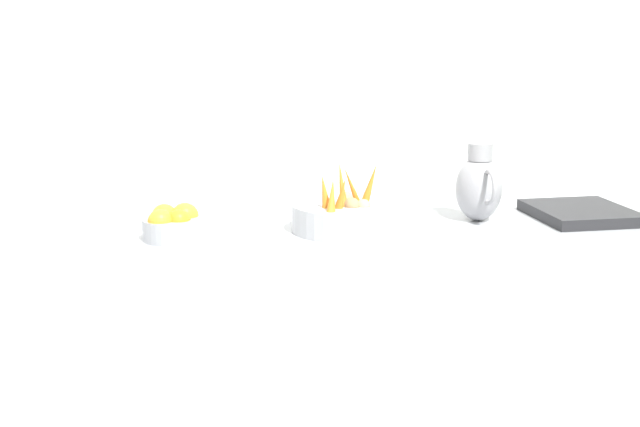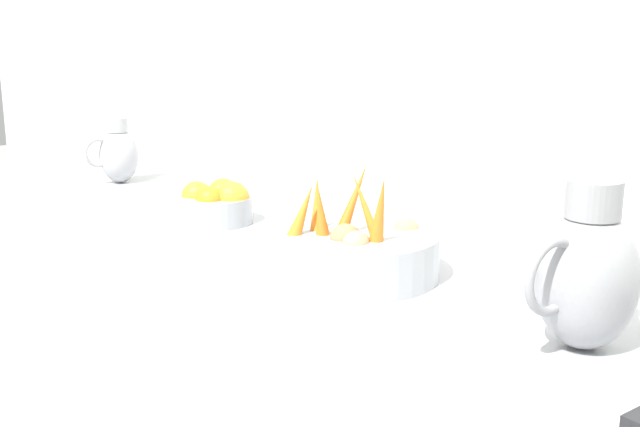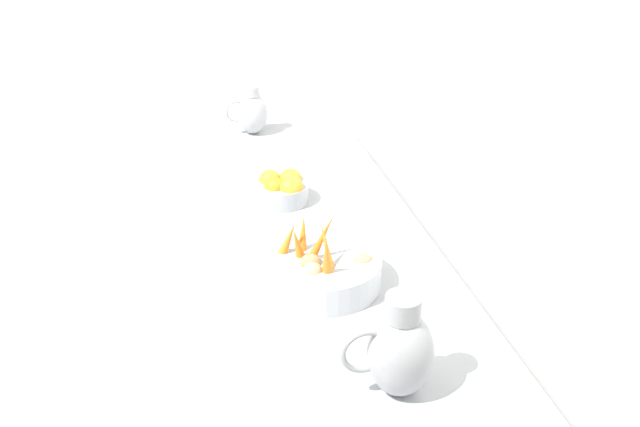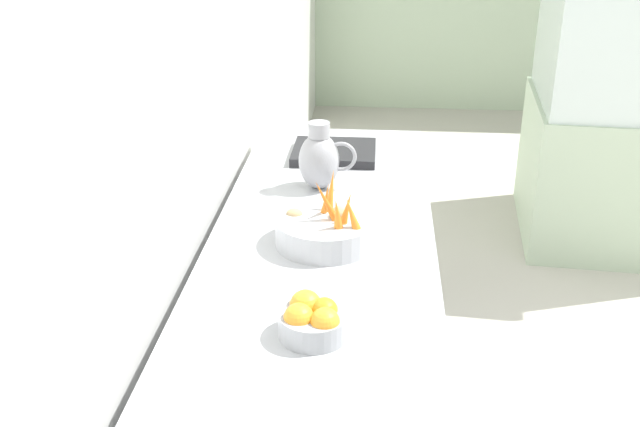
{
  "view_description": "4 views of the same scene",
  "coord_description": "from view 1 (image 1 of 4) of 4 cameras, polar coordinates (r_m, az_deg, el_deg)",
  "views": [
    {
      "loc": [
        1.03,
        -0.29,
        1.52
      ],
      "look_at": [
        -1.33,
        0.16,
        0.97
      ],
      "focal_mm": 47.78,
      "sensor_mm": 36.0,
      "label": 1
    },
    {
      "loc": [
        -0.56,
        1.36,
        1.35
      ],
      "look_at": [
        -1.34,
        0.32,
        1.04
      ],
      "focal_mm": 44.19,
      "sensor_mm": 36.0,
      "label": 2
    },
    {
      "loc": [
        -1.01,
        2.05,
        2.09
      ],
      "look_at": [
        -1.45,
        0.25,
        1.11
      ],
      "focal_mm": 45.15,
      "sensor_mm": 36.0,
      "label": 3
    },
    {
      "loc": [
        -1.31,
        -1.84,
        1.94
      ],
      "look_at": [
        -1.48,
        0.22,
        1.01
      ],
      "focal_mm": 41.72,
      "sensor_mm": 36.0,
      "label": 4
    }
  ],
  "objects": [
    {
      "name": "vegetable_colander",
      "position": [
        2.62,
        1.59,
        -0.13
      ],
      "size": [
        0.32,
        0.32,
        0.22
      ],
      "color": "#ADAFB5",
      "rests_on": "prep_counter"
    },
    {
      "name": "metal_pitcher_tall",
      "position": [
        2.79,
        10.61,
        1.81
      ],
      "size": [
        0.21,
        0.15,
        0.25
      ],
      "color": "#939399",
      "rests_on": "prep_counter"
    },
    {
      "name": "prep_counter",
      "position": [
        2.76,
        -1.19,
        -10.17
      ],
      "size": [
        0.73,
        2.6,
        0.89
      ],
      "primitive_type": "cube",
      "color": "#ADAFB5",
      "rests_on": "ground_plane"
    },
    {
      "name": "orange_bowl",
      "position": [
        2.56,
        -9.85,
        -0.7
      ],
      "size": [
        0.18,
        0.18,
        0.1
      ],
      "color": "#9EA0A5",
      "rests_on": "prep_counter"
    },
    {
      "name": "tile_wall_left",
      "position": [
        3.12,
        6.52,
        12.33
      ],
      "size": [
        0.1,
        8.75,
        3.0
      ],
      "primitive_type": "cube",
      "color": "white",
      "rests_on": "ground_plane"
    },
    {
      "name": "counter_sink_basin",
      "position": [
        2.92,
        17.07,
        0.04
      ],
      "size": [
        0.34,
        0.3,
        0.04
      ],
      "primitive_type": "cube",
      "color": "#232326",
      "rests_on": "prep_counter"
    }
  ]
}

